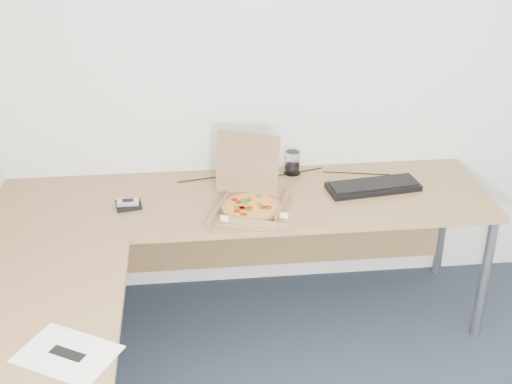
{
  "coord_description": "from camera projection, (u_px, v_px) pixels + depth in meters",
  "views": [
    {
      "loc": [
        -0.76,
        -1.64,
        2.32
      ],
      "look_at": [
        -0.45,
        1.28,
        0.82
      ],
      "focal_mm": 47.77,
      "sensor_mm": 36.0,
      "label": 1
    }
  ],
  "objects": [
    {
      "name": "desk",
      "position": [
        180.0,
        251.0,
        3.05
      ],
      "size": [
        2.5,
        2.2,
        0.73
      ],
      "color": "#997143",
      "rests_on": "ground"
    },
    {
      "name": "phone",
      "position": [
        128.0,
        202.0,
        3.33
      ],
      "size": [
        0.11,
        0.06,
        0.02
      ],
      "primitive_type": "cube",
      "rotation": [
        0.0,
        0.0,
        0.02
      ],
      "color": "#B2B5BA",
      "rests_on": "wallet"
    },
    {
      "name": "drinking_glass",
      "position": [
        293.0,
        163.0,
        3.66
      ],
      "size": [
        0.07,
        0.07,
        0.13
      ],
      "primitive_type": "cylinder",
      "color": "silver",
      "rests_on": "desk"
    },
    {
      "name": "room_shell",
      "position": [
        453.0,
        251.0,
        2.01
      ],
      "size": [
        3.5,
        3.5,
        2.5
      ],
      "primitive_type": null,
      "color": "silver",
      "rests_on": "ground"
    },
    {
      "name": "wallet",
      "position": [
        129.0,
        205.0,
        3.35
      ],
      "size": [
        0.14,
        0.12,
        0.02
      ],
      "primitive_type": "cube",
      "rotation": [
        0.0,
        0.0,
        0.17
      ],
      "color": "black",
      "rests_on": "desk"
    },
    {
      "name": "dome_speaker",
      "position": [
        292.0,
        167.0,
        3.68
      ],
      "size": [
        0.09,
        0.09,
        0.08
      ],
      "primitive_type": "ellipsoid",
      "color": "black",
      "rests_on": "desk"
    },
    {
      "name": "pizza_box",
      "position": [
        251.0,
        203.0,
        3.31
      ],
      "size": [
        0.32,
        0.37,
        0.33
      ],
      "rotation": [
        0.0,
        0.0,
        -0.37
      ],
      "color": "#9A6E48",
      "rests_on": "desk"
    },
    {
      "name": "cable_bundle",
      "position": [
        280.0,
        175.0,
        3.67
      ],
      "size": [
        0.56,
        0.11,
        0.01
      ],
      "primitive_type": null,
      "rotation": [
        0.0,
        0.0,
        0.14
      ],
      "color": "black",
      "rests_on": "desk"
    },
    {
      "name": "paper_sheet",
      "position": [
        67.0,
        354.0,
        2.38
      ],
      "size": [
        0.41,
        0.37,
        0.0
      ],
      "primitive_type": "cube",
      "rotation": [
        0.0,
        0.0,
        -0.52
      ],
      "color": "white",
      "rests_on": "desk"
    },
    {
      "name": "keyboard",
      "position": [
        373.0,
        187.0,
        3.52
      ],
      "size": [
        0.5,
        0.23,
        0.03
      ],
      "primitive_type": "cube",
      "rotation": [
        0.0,
        0.0,
        0.13
      ],
      "color": "black",
      "rests_on": "desk"
    }
  ]
}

